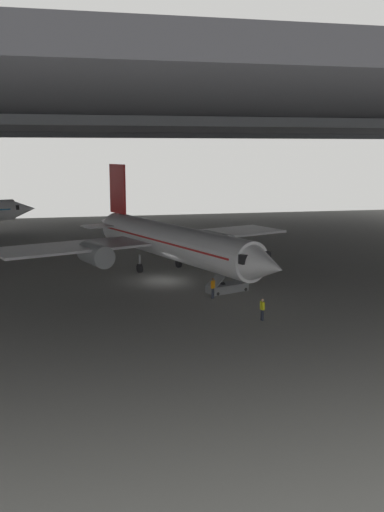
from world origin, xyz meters
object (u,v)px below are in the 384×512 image
at_px(crew_worker_near_nose, 262,308).
at_px(crew_worker_by_stairs, 213,287).
at_px(boarding_stairs, 228,283).
at_px(airplane_main, 168,241).

relative_size(crew_worker_near_nose, crew_worker_by_stairs, 0.93).
height_order(boarding_stairs, crew_worker_by_stairs, boarding_stairs).
bearing_deg(crew_worker_by_stairs, crew_worker_near_nose, -74.21).
distance_m(airplane_main, boarding_stairs, 9.63).
distance_m(airplane_main, crew_worker_near_nose, 17.95).
relative_size(airplane_main, crew_worker_near_nose, 19.69).
bearing_deg(crew_worker_near_nose, airplane_main, 102.36).
bearing_deg(airplane_main, crew_worker_by_stairs, -79.92).
height_order(airplane_main, crew_worker_near_nose, airplane_main).
bearing_deg(crew_worker_by_stairs, airplane_main, 100.08).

